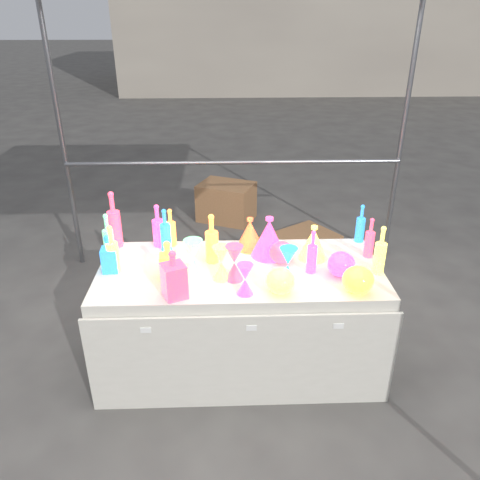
{
  "coord_description": "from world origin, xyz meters",
  "views": [
    {
      "loc": [
        -0.09,
        -2.59,
        2.23
      ],
      "look_at": [
        0.0,
        0.0,
        0.95
      ],
      "focal_mm": 35.0,
      "sensor_mm": 36.0,
      "label": 1
    }
  ],
  "objects_px": {
    "cardboard_box_closed": "(226,202)",
    "decanter_0": "(168,260)",
    "bottle_0": "(171,227)",
    "hourglass_0": "(234,263)",
    "globe_0": "(358,281)",
    "display_table": "(240,317)"
  },
  "relations": [
    {
      "from": "cardboard_box_closed",
      "to": "decanter_0",
      "type": "height_order",
      "value": "decanter_0"
    },
    {
      "from": "bottle_0",
      "to": "hourglass_0",
      "type": "relative_size",
      "value": 1.2
    },
    {
      "from": "bottle_0",
      "to": "decanter_0",
      "type": "distance_m",
      "value": 0.46
    },
    {
      "from": "bottle_0",
      "to": "globe_0",
      "type": "distance_m",
      "value": 1.31
    },
    {
      "from": "display_table",
      "to": "decanter_0",
      "type": "bearing_deg",
      "value": -167.42
    },
    {
      "from": "bottle_0",
      "to": "globe_0",
      "type": "relative_size",
      "value": 1.48
    },
    {
      "from": "hourglass_0",
      "to": "globe_0",
      "type": "height_order",
      "value": "hourglass_0"
    },
    {
      "from": "bottle_0",
      "to": "decanter_0",
      "type": "xyz_separation_m",
      "value": [
        0.03,
        -0.46,
        -0.01
      ]
    },
    {
      "from": "globe_0",
      "to": "decanter_0",
      "type": "bearing_deg",
      "value": 169.88
    },
    {
      "from": "cardboard_box_closed",
      "to": "globe_0",
      "type": "xyz_separation_m",
      "value": [
        0.74,
        -2.8,
        0.6
      ]
    },
    {
      "from": "display_table",
      "to": "globe_0",
      "type": "height_order",
      "value": "globe_0"
    },
    {
      "from": "decanter_0",
      "to": "hourglass_0",
      "type": "bearing_deg",
      "value": -9.15
    },
    {
      "from": "hourglass_0",
      "to": "globe_0",
      "type": "xyz_separation_m",
      "value": [
        0.71,
        -0.17,
        -0.04
      ]
    },
    {
      "from": "decanter_0",
      "to": "globe_0",
      "type": "height_order",
      "value": "decanter_0"
    },
    {
      "from": "cardboard_box_closed",
      "to": "globe_0",
      "type": "height_order",
      "value": "globe_0"
    },
    {
      "from": "decanter_0",
      "to": "display_table",
      "type": "bearing_deg",
      "value": 7.05
    },
    {
      "from": "cardboard_box_closed",
      "to": "hourglass_0",
      "type": "distance_m",
      "value": 2.71
    },
    {
      "from": "display_table",
      "to": "globe_0",
      "type": "distance_m",
      "value": 0.86
    },
    {
      "from": "display_table",
      "to": "cardboard_box_closed",
      "type": "distance_m",
      "value": 2.51
    },
    {
      "from": "display_table",
      "to": "globe_0",
      "type": "bearing_deg",
      "value": -23.81
    },
    {
      "from": "bottle_0",
      "to": "cardboard_box_closed",
      "type": "bearing_deg",
      "value": 79.54
    },
    {
      "from": "decanter_0",
      "to": "hourglass_0",
      "type": "distance_m",
      "value": 0.4
    }
  ]
}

